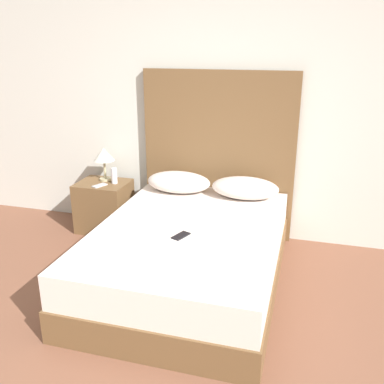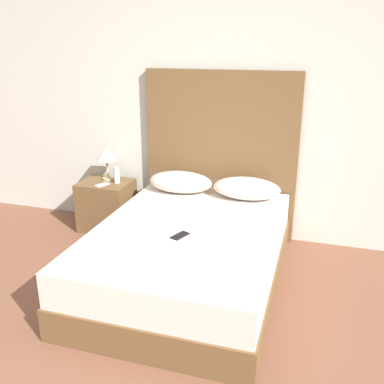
{
  "view_description": "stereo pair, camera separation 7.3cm",
  "coord_description": "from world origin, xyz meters",
  "px_view_note": "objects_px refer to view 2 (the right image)",
  "views": [
    {
      "loc": [
        0.86,
        -1.51,
        1.87
      ],
      "look_at": [
        -0.0,
        1.53,
        0.75
      ],
      "focal_mm": 40.0,
      "sensor_mm": 36.0,
      "label": 1
    },
    {
      "loc": [
        0.93,
        -1.49,
        1.87
      ],
      "look_at": [
        -0.0,
        1.53,
        0.75
      ],
      "focal_mm": 40.0,
      "sensor_mm": 36.0,
      "label": 2
    }
  ],
  "objects_px": {
    "table_lamp": "(107,155)",
    "bed": "(188,255)",
    "phone_on_nightstand": "(102,185)",
    "nightstand": "(107,205)",
    "phone_on_bed": "(180,236)"
  },
  "relations": [
    {
      "from": "table_lamp",
      "to": "nightstand",
      "type": "bearing_deg",
      "value": -84.1
    },
    {
      "from": "table_lamp",
      "to": "phone_on_nightstand",
      "type": "height_order",
      "value": "table_lamp"
    },
    {
      "from": "bed",
      "to": "nightstand",
      "type": "bearing_deg",
      "value": 145.73
    },
    {
      "from": "nightstand",
      "to": "phone_on_nightstand",
      "type": "relative_size",
      "value": 3.1
    },
    {
      "from": "bed",
      "to": "table_lamp",
      "type": "bearing_deg",
      "value": 143.15
    },
    {
      "from": "phone_on_bed",
      "to": "phone_on_nightstand",
      "type": "xyz_separation_m",
      "value": [
        -1.11,
        0.86,
        0.01
      ]
    },
    {
      "from": "bed",
      "to": "table_lamp",
      "type": "relative_size",
      "value": 5.85
    },
    {
      "from": "phone_on_bed",
      "to": "phone_on_nightstand",
      "type": "distance_m",
      "value": 1.4
    },
    {
      "from": "bed",
      "to": "phone_on_nightstand",
      "type": "height_order",
      "value": "phone_on_nightstand"
    },
    {
      "from": "phone_on_bed",
      "to": "phone_on_nightstand",
      "type": "height_order",
      "value": "phone_on_nightstand"
    },
    {
      "from": "bed",
      "to": "phone_on_bed",
      "type": "distance_m",
      "value": 0.32
    },
    {
      "from": "bed",
      "to": "phone_on_nightstand",
      "type": "xyz_separation_m",
      "value": [
        -1.11,
        0.67,
        0.27
      ]
    },
    {
      "from": "phone_on_bed",
      "to": "table_lamp",
      "type": "bearing_deg",
      "value": 137.35
    },
    {
      "from": "table_lamp",
      "to": "bed",
      "type": "bearing_deg",
      "value": -36.85
    },
    {
      "from": "phone_on_bed",
      "to": "nightstand",
      "type": "bearing_deg",
      "value": 139.5
    }
  ]
}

